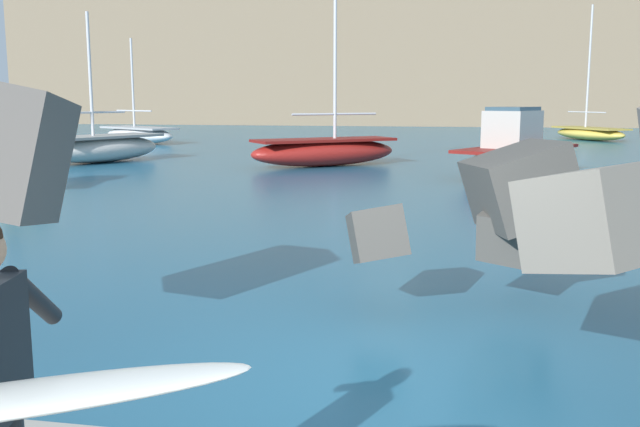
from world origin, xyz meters
name	(u,v)px	position (x,y,z in m)	size (l,w,h in m)	color
ground_plane	(382,378)	(0.00, 0.00, 0.00)	(400.00, 400.00, 0.00)	#235B7A
boat_near_centre	(590,132)	(8.45, 38.86, 0.46)	(4.36, 5.70, 7.90)	#EAC64C
boat_near_right	(102,148)	(-13.02, 19.70, 0.57)	(4.00, 5.56, 5.70)	beige
boat_mid_left	(516,155)	(2.51, 17.46, 0.70)	(4.70, 6.21, 2.22)	maroon
boat_mid_right	(139,134)	(-16.77, 31.09, 0.50)	(5.85, 4.64, 5.74)	white
boat_far_left	(324,151)	(-4.16, 19.74, 0.56)	(5.65, 4.87, 6.44)	maroon
headland_bluff	(418,55)	(-4.00, 78.61, 7.46)	(78.99, 42.47, 14.87)	#847056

